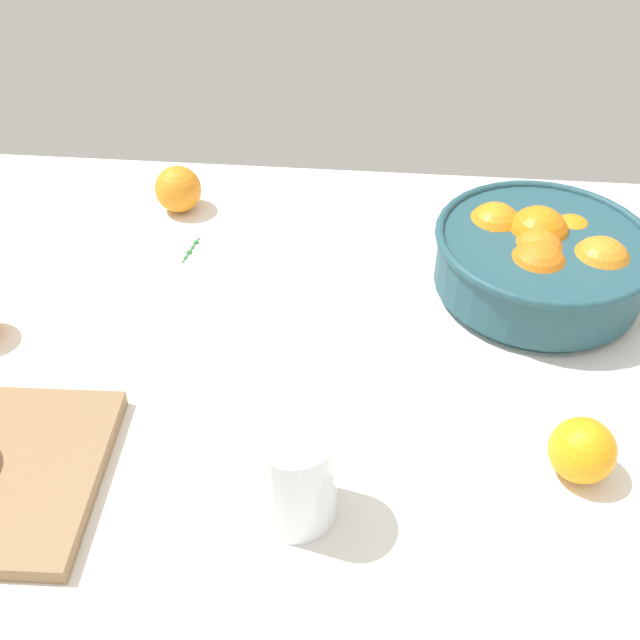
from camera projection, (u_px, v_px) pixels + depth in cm
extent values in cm
cube|color=white|center=(331.00, 389.00, 87.44)|extent=(122.84, 98.24, 3.00)
cylinder|color=#234C56|center=(534.00, 287.00, 98.77)|extent=(24.62, 24.62, 1.20)
cylinder|color=#234C56|center=(540.00, 262.00, 96.03)|extent=(26.76, 26.76, 7.20)
torus|color=#234C56|center=(545.00, 239.00, 93.67)|extent=(27.96, 27.96, 1.20)
sphere|color=orange|center=(598.00, 267.00, 92.43)|extent=(7.74, 7.74, 7.74)
sphere|color=orange|center=(568.00, 240.00, 98.50)|extent=(6.91, 6.91, 6.91)
sphere|color=orange|center=(536.00, 237.00, 96.44)|extent=(8.26, 8.26, 8.26)
sphere|color=orange|center=(493.00, 230.00, 98.43)|extent=(7.52, 7.52, 7.52)
sphere|color=orange|center=(489.00, 251.00, 97.49)|extent=(6.92, 6.92, 6.92)
sphere|color=orange|center=(537.00, 255.00, 93.99)|extent=(6.84, 6.84, 6.84)
sphere|color=orange|center=(535.00, 272.00, 91.95)|extent=(7.87, 7.87, 7.87)
sphere|color=orange|center=(578.00, 296.00, 90.51)|extent=(6.94, 6.94, 6.94)
cylinder|color=white|center=(296.00, 475.00, 69.10)|extent=(7.82, 7.82, 11.35)
cylinder|color=yellow|center=(296.00, 491.00, 70.72)|extent=(6.88, 6.88, 6.38)
sphere|color=orange|center=(178.00, 189.00, 112.23)|extent=(7.05, 7.05, 7.05)
sphere|color=orange|center=(582.00, 450.00, 74.23)|extent=(6.75, 6.75, 6.75)
cylinder|color=#347F3C|center=(191.00, 250.00, 106.06)|extent=(1.31, 6.36, 0.30)
sphere|color=#347F3C|center=(185.00, 256.00, 104.56)|extent=(0.61, 0.61, 0.61)
sphere|color=#347F3C|center=(189.00, 251.00, 105.49)|extent=(0.92, 0.92, 0.92)
sphere|color=#347F3C|center=(192.00, 246.00, 106.43)|extent=(0.65, 0.65, 0.65)
sphere|color=#347F3C|center=(196.00, 241.00, 107.37)|extent=(0.88, 0.88, 0.88)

